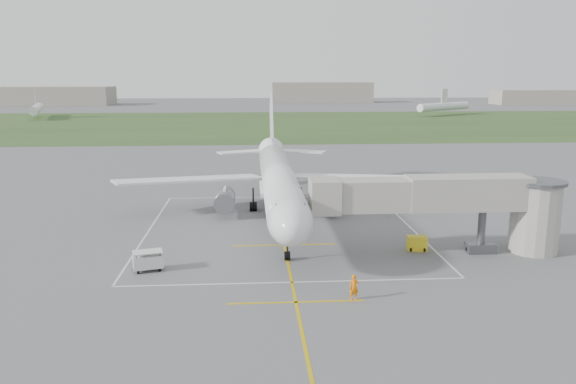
{
  "coord_description": "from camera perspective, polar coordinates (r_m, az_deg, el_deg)",
  "views": [
    {
      "loc": [
        -3.12,
        -62.02,
        16.12
      ],
      "look_at": [
        0.77,
        -4.0,
        4.0
      ],
      "focal_mm": 35.0,
      "sensor_mm": 36.0,
      "label": 1
    }
  ],
  "objects": [
    {
      "name": "apron_markings",
      "position": [
        58.55,
        -0.63,
        -4.2
      ],
      "size": [
        28.2,
        60.0,
        0.01
      ],
      "color": "#C7A20B",
      "rests_on": "ground"
    },
    {
      "name": "ramp_worker_wing",
      "position": [
        67.32,
        -6.77,
        -1.39
      ],
      "size": [
        1.07,
        0.99,
        1.78
      ],
      "primitive_type": "imported",
      "rotation": [
        0.0,
        0.0,
        2.68
      ],
      "color": "#FF6B08",
      "rests_on": "ground"
    },
    {
      "name": "grass_strip",
      "position": [
        192.72,
        -2.91,
        6.96
      ],
      "size": [
        700.0,
        120.0,
        0.02
      ],
      "primitive_type": "cube",
      "color": "#2B4A20",
      "rests_on": "ground"
    },
    {
      "name": "ground",
      "position": [
        64.16,
        -0.92,
        -2.78
      ],
      "size": [
        700.0,
        700.0,
        0.0
      ],
      "primitive_type": "plane",
      "color": "#505053",
      "rests_on": "ground"
    },
    {
      "name": "baggage_cart",
      "position": [
        48.86,
        -14.04,
        -6.79
      ],
      "size": [
        2.72,
        2.04,
        1.69
      ],
      "rotation": [
        0.0,
        0.0,
        0.27
      ],
      "color": "silver",
      "rests_on": "ground"
    },
    {
      "name": "gpu_unit",
      "position": [
        54.21,
        12.97,
        -5.1
      ],
      "size": [
        1.94,
        1.48,
        1.35
      ],
      "rotation": [
        0.0,
        0.0,
        -0.14
      ],
      "color": "yellow",
      "rests_on": "ground"
    },
    {
      "name": "distant_hangars",
      "position": [
        327.65,
        -6.2,
        9.79
      ],
      "size": [
        345.0,
        49.0,
        12.0
      ],
      "color": "gray",
      "rests_on": "ground"
    },
    {
      "name": "jet_bridge",
      "position": [
        53.28,
        16.98,
        -1.08
      ],
      "size": [
        23.4,
        5.0,
        7.2
      ],
      "color": "gray",
      "rests_on": "ground"
    },
    {
      "name": "airliner",
      "position": [
        63.93,
        -0.97,
        1.2
      ],
      "size": [
        38.93,
        46.75,
        13.52
      ],
      "color": "white",
      "rests_on": "ground"
    },
    {
      "name": "distant_aircraft",
      "position": [
        226.15,
        -4.17,
        8.56
      ],
      "size": [
        181.35,
        31.66,
        8.85
      ],
      "color": "white",
      "rests_on": "ground"
    },
    {
      "name": "ramp_worker_nose",
      "position": [
        41.76,
        6.73,
        -9.61
      ],
      "size": [
        0.7,
        0.47,
        1.9
      ],
      "primitive_type": "imported",
      "rotation": [
        0.0,
        0.0,
        0.02
      ],
      "color": "orange",
      "rests_on": "ground"
    }
  ]
}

